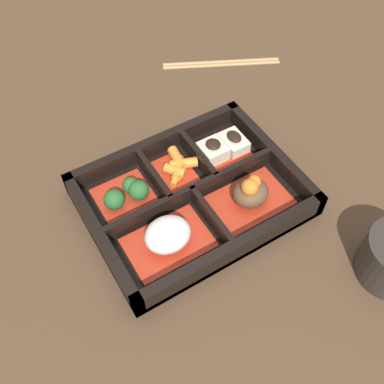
# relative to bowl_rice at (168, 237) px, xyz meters

# --- Properties ---
(ground_plane) EXTENTS (3.00, 3.00, 0.00)m
(ground_plane) POSITION_rel_bowl_rice_xyz_m (-0.07, -0.05, -0.03)
(ground_plane) COLOR #4C3523
(bento_base) EXTENTS (0.29, 0.22, 0.01)m
(bento_base) POSITION_rel_bowl_rice_xyz_m (-0.07, -0.05, -0.02)
(bento_base) COLOR black
(bento_base) RESTS_ON ground_plane
(bento_rim) EXTENTS (0.29, 0.22, 0.04)m
(bento_rim) POSITION_rel_bowl_rice_xyz_m (-0.07, -0.05, -0.01)
(bento_rim) COLOR black
(bento_rim) RESTS_ON ground_plane
(bowl_stew) EXTENTS (0.11, 0.08, 0.05)m
(bowl_stew) POSITION_rel_bowl_rice_xyz_m (-0.13, 0.00, 0.00)
(bowl_stew) COLOR #B22D19
(bowl_stew) RESTS_ON bento_base
(bowl_rice) EXTENTS (0.11, 0.08, 0.04)m
(bowl_rice) POSITION_rel_bowl_rice_xyz_m (0.00, 0.00, 0.00)
(bowl_rice) COLOR #B22D19
(bowl_rice) RESTS_ON bento_base
(bowl_tofu) EXTENTS (0.07, 0.07, 0.03)m
(bowl_tofu) POSITION_rel_bowl_rice_xyz_m (-0.15, -0.10, -0.01)
(bowl_tofu) COLOR #B22D19
(bowl_tofu) RESTS_ON bento_base
(bowl_carrots) EXTENTS (0.06, 0.08, 0.02)m
(bowl_carrots) POSITION_rel_bowl_rice_xyz_m (-0.07, -0.10, -0.01)
(bowl_carrots) COLOR #B22D19
(bowl_carrots) RESTS_ON bento_base
(bowl_greens) EXTENTS (0.08, 0.07, 0.03)m
(bowl_greens) POSITION_rel_bowl_rice_xyz_m (0.01, -0.09, -0.00)
(bowl_greens) COLOR #B22D19
(bowl_greens) RESTS_ON bento_base
(chopsticks) EXTENTS (0.20, 0.11, 0.01)m
(chopsticks) POSITION_rel_bowl_rice_xyz_m (-0.27, -0.29, -0.03)
(chopsticks) COLOR #A87F51
(chopsticks) RESTS_ON ground_plane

